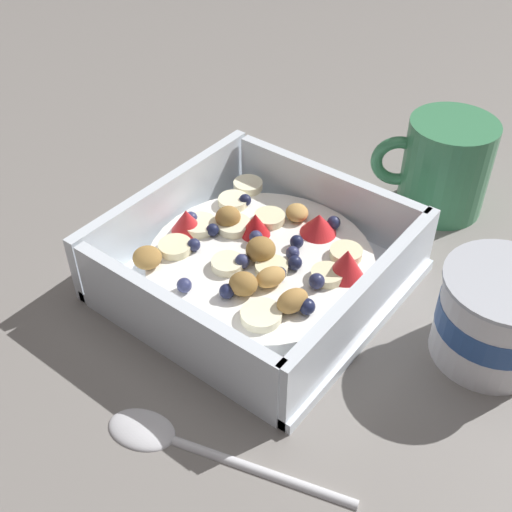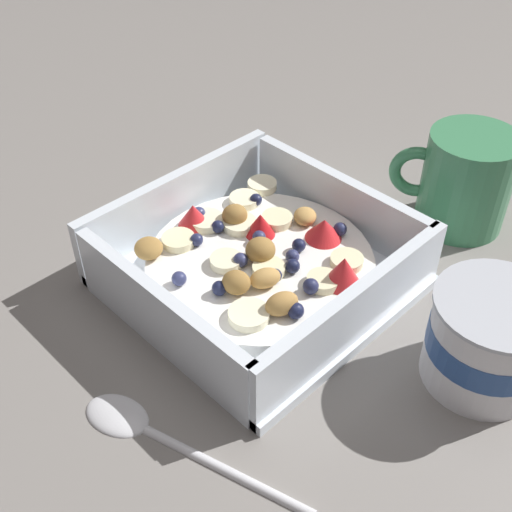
# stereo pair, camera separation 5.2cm
# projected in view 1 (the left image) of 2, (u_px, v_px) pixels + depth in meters

# --- Properties ---
(ground_plane) EXTENTS (2.40, 2.40, 0.00)m
(ground_plane) POSITION_uv_depth(u_px,v_px,m) (260.00, 284.00, 0.54)
(ground_plane) COLOR gray
(fruit_bowl) EXTENTS (0.21, 0.21, 0.06)m
(fruit_bowl) POSITION_uv_depth(u_px,v_px,m) (257.00, 264.00, 0.53)
(fruit_bowl) COLOR white
(fruit_bowl) RESTS_ON ground
(spoon) EXTENTS (0.07, 0.17, 0.01)m
(spoon) POSITION_uv_depth(u_px,v_px,m) (177.00, 439.00, 0.42)
(spoon) COLOR silver
(spoon) RESTS_ON ground
(yogurt_cup) EXTENTS (0.09, 0.09, 0.07)m
(yogurt_cup) POSITION_uv_depth(u_px,v_px,m) (496.00, 317.00, 0.46)
(yogurt_cup) COLOR white
(yogurt_cup) RESTS_ON ground
(coffee_mug) EXTENTS (0.08, 0.10, 0.09)m
(coffee_mug) POSITION_uv_depth(u_px,v_px,m) (444.00, 166.00, 0.60)
(coffee_mug) COLOR #3D8456
(coffee_mug) RESTS_ON ground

